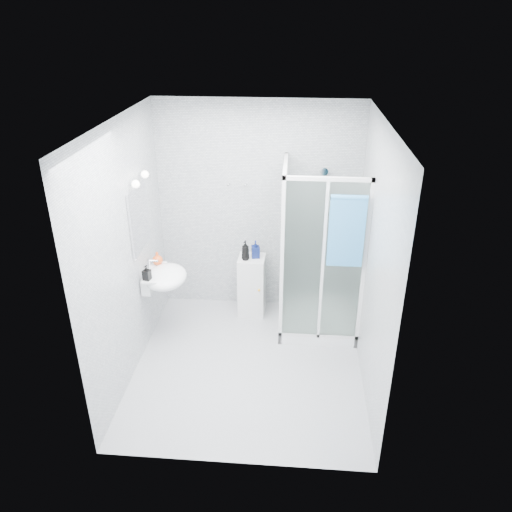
# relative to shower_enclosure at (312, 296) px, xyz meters

# --- Properties ---
(room) EXTENTS (2.40, 2.60, 2.60)m
(room) POSITION_rel_shower_enclosure_xyz_m (-0.67, -0.77, 0.85)
(room) COLOR silver
(room) RESTS_ON ground
(shower_enclosure) EXTENTS (0.90, 0.95, 2.00)m
(shower_enclosure) POSITION_rel_shower_enclosure_xyz_m (0.00, 0.00, 0.00)
(shower_enclosure) COLOR white
(shower_enclosure) RESTS_ON ground
(wall_basin) EXTENTS (0.46, 0.56, 0.35)m
(wall_basin) POSITION_rel_shower_enclosure_xyz_m (-1.66, -0.32, 0.35)
(wall_basin) COLOR white
(wall_basin) RESTS_ON ground
(mirror) EXTENTS (0.02, 0.60, 0.70)m
(mirror) POSITION_rel_shower_enclosure_xyz_m (-1.85, -0.32, 1.05)
(mirror) COLOR white
(mirror) RESTS_ON room
(vanity_lights) EXTENTS (0.10, 0.40, 0.08)m
(vanity_lights) POSITION_rel_shower_enclosure_xyz_m (-1.80, -0.32, 1.47)
(vanity_lights) COLOR silver
(vanity_lights) RESTS_ON room
(wall_hooks) EXTENTS (0.23, 0.06, 0.03)m
(wall_hooks) POSITION_rel_shower_enclosure_xyz_m (-0.92, 0.49, 1.17)
(wall_hooks) COLOR silver
(wall_hooks) RESTS_ON room
(storage_cabinet) EXTENTS (0.33, 0.35, 0.77)m
(storage_cabinet) POSITION_rel_shower_enclosure_xyz_m (-0.73, 0.29, -0.06)
(storage_cabinet) COLOR silver
(storage_cabinet) RESTS_ON ground
(hand_towel) EXTENTS (0.36, 0.05, 0.77)m
(hand_towel) POSITION_rel_shower_enclosure_xyz_m (0.29, -0.40, 1.03)
(hand_towel) COLOR #3382C1
(hand_towel) RESTS_ON shower_enclosure
(shampoo_bottle_a) EXTENTS (0.12, 0.12, 0.24)m
(shampoo_bottle_a) POSITION_rel_shower_enclosure_xyz_m (-0.80, 0.23, 0.45)
(shampoo_bottle_a) COLOR black
(shampoo_bottle_a) RESTS_ON storage_cabinet
(shampoo_bottle_b) EXTENTS (0.11, 0.11, 0.21)m
(shampoo_bottle_b) POSITION_rel_shower_enclosure_xyz_m (-0.69, 0.30, 0.43)
(shampoo_bottle_b) COLOR #0C184C
(shampoo_bottle_b) RESTS_ON storage_cabinet
(soap_dispenser_orange) EXTENTS (0.15, 0.15, 0.15)m
(soap_dispenser_orange) POSITION_rel_shower_enclosure_xyz_m (-1.76, -0.14, 0.49)
(soap_dispenser_orange) COLOR #E6501B
(soap_dispenser_orange) RESTS_ON wall_basin
(soap_dispenser_black) EXTENTS (0.09, 0.09, 0.17)m
(soap_dispenser_black) POSITION_rel_shower_enclosure_xyz_m (-1.78, -0.50, 0.50)
(soap_dispenser_black) COLOR black
(soap_dispenser_black) RESTS_ON wall_basin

